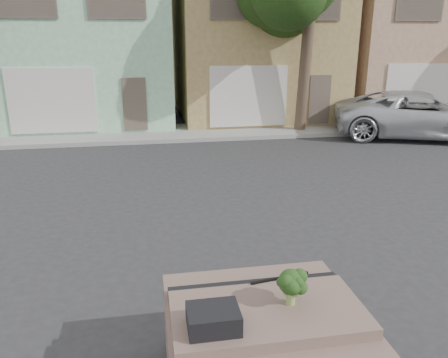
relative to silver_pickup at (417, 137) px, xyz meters
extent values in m
plane|color=#303033|center=(-9.19, -8.34, 0.00)|extent=(120.00, 120.00, 0.00)
cube|color=gray|center=(-9.19, 2.16, 0.07)|extent=(40.00, 3.00, 0.15)
cube|color=#9CD6AB|center=(-12.69, 6.16, 3.77)|extent=(7.20, 8.20, 7.55)
cube|color=#A58B54|center=(-5.19, 6.16, 3.77)|extent=(7.20, 8.20, 7.55)
cube|color=tan|center=(2.31, 6.16, 3.77)|extent=(7.20, 8.20, 7.55)
imported|color=silver|center=(0.00, 0.00, 0.00)|extent=(6.96, 4.89, 1.76)
cube|color=#1F3912|center=(-4.19, 1.46, 4.25)|extent=(4.40, 4.00, 8.50)
cube|color=#735950|center=(-9.19, -11.34, 0.56)|extent=(2.00, 1.80, 1.12)
cube|color=black|center=(-9.77, -11.69, 1.22)|extent=(0.48, 0.38, 0.20)
cube|color=black|center=(-8.91, -10.96, 1.13)|extent=(0.69, 0.15, 0.02)
cube|color=#1C3913|center=(-8.94, -11.44, 1.31)|extent=(0.42, 0.42, 0.39)
camera|label=1|loc=(-10.26, -15.06, 3.67)|focal=35.00mm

